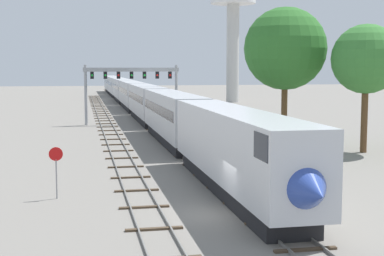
{
  "coord_description": "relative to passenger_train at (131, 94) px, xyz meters",
  "views": [
    {
      "loc": [
        -6.58,
        -26.16,
        7.21
      ],
      "look_at": [
        1.0,
        12.0,
        3.0
      ],
      "focal_mm": 52.36,
      "sensor_mm": 36.0,
      "label": 1
    }
  ],
  "objects": [
    {
      "name": "signal_gantry",
      "position": [
        -2.25,
        -26.42,
        3.0
      ],
      "size": [
        12.1,
        0.49,
        7.55
      ],
      "color": "#999BA0",
      "rests_on": "ground"
    },
    {
      "name": "stop_sign",
      "position": [
        -10.0,
        -66.48,
        -0.74
      ],
      "size": [
        0.76,
        0.08,
        2.88
      ],
      "color": "gray",
      "rests_on": "ground"
    },
    {
      "name": "passenger_train",
      "position": [
        0.0,
        0.0,
        0.0
      ],
      "size": [
        3.04,
        155.24,
        4.8
      ],
      "color": "silver",
      "rests_on": "ground"
    },
    {
      "name": "trackside_tree_mid",
      "position": [
        14.99,
        -54.1,
        5.27
      ],
      "size": [
        5.86,
        5.86,
        10.86
      ],
      "color": "brown",
      "rests_on": "ground"
    },
    {
      "name": "track_near",
      "position": [
        -5.5,
        -31.46,
        -2.55
      ],
      "size": [
        2.6,
        160.0,
        0.16
      ],
      "color": "slate",
      "rests_on": "ground"
    },
    {
      "name": "ground_plane",
      "position": [
        -2.0,
        -71.46,
        -2.61
      ],
      "size": [
        400.0,
        400.0,
        0.0
      ],
      "primitive_type": "plane",
      "color": "gray"
    },
    {
      "name": "trackside_tree_left",
      "position": [
        9.78,
        -48.84,
        6.29
      ],
      "size": [
        7.54,
        7.54,
        12.7
      ],
      "color": "brown",
      "rests_on": "ground"
    },
    {
      "name": "water_tower",
      "position": [
        22.51,
        15.48,
        17.36
      ],
      "size": [
        9.42,
        9.42,
        25.56
      ],
      "color": "beige",
      "rests_on": "ground"
    },
    {
      "name": "track_main",
      "position": [
        0.0,
        -11.46,
        -2.55
      ],
      "size": [
        2.6,
        200.0,
        0.16
      ],
      "color": "slate",
      "rests_on": "ground"
    }
  ]
}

